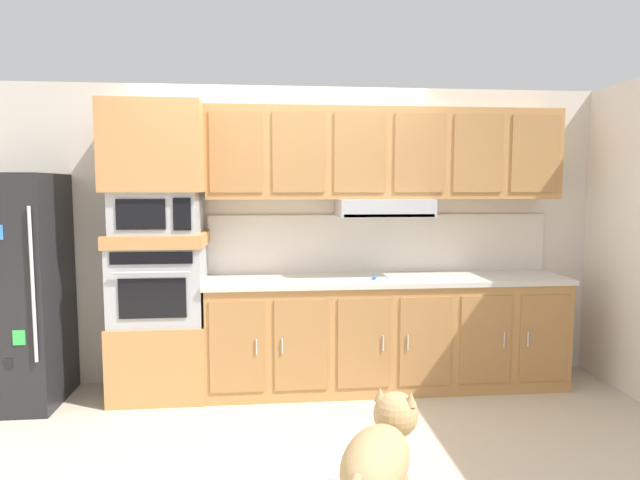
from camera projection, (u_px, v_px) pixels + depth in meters
ground_plane at (287, 429)px, 3.79m from camera, size 9.60×9.60×0.00m
back_kitchen_wall at (281, 234)px, 4.77m from camera, size 6.20×0.12×2.50m
refrigerator at (8, 290)px, 4.17m from camera, size 0.76×0.73×1.76m
oven_base_cabinet at (162, 357)px, 4.41m from camera, size 0.74×0.62×0.60m
built_in_oven at (160, 283)px, 4.35m from camera, size 0.70×0.62×0.60m
appliance_mid_shelf at (159, 239)px, 4.31m from camera, size 0.74×0.62×0.10m
microwave at (158, 213)px, 4.29m from camera, size 0.64×0.54×0.32m
appliance_upper_cabinet at (156, 148)px, 4.25m from camera, size 0.74×0.62×0.68m
lower_cabinet_run at (387, 334)px, 4.57m from camera, size 2.92×0.63×0.88m
countertop_slab at (387, 279)px, 4.53m from camera, size 2.96×0.64×0.04m
backsplash_panel at (380, 243)px, 4.79m from camera, size 2.96×0.02×0.50m
upper_cabinet_with_hood at (385, 157)px, 4.55m from camera, size 2.92×0.48×0.88m
screwdriver at (376, 277)px, 4.44m from camera, size 0.15×0.14×0.03m
dog at (380, 456)px, 2.51m from camera, size 0.53×0.88×0.66m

